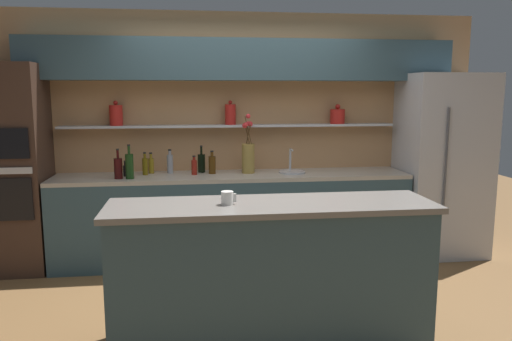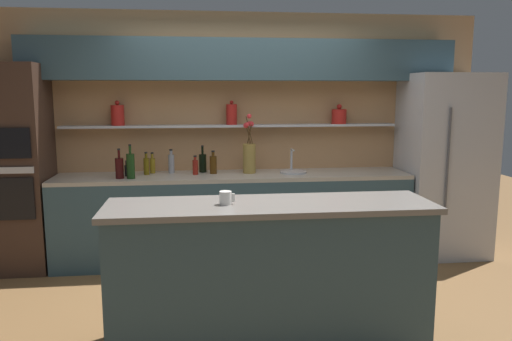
# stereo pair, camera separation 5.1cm
# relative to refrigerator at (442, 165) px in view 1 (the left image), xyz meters

# --- Properties ---
(ground_plane) EXTENTS (12.00, 12.00, 0.00)m
(ground_plane) POSITION_rel_refrigerator_xyz_m (-2.17, -1.20, -0.98)
(ground_plane) COLOR brown
(back_wall_unit) EXTENTS (5.20, 0.44, 2.60)m
(back_wall_unit) POSITION_rel_refrigerator_xyz_m (-2.17, 0.33, 0.57)
(back_wall_unit) COLOR tan
(back_wall_unit) RESTS_ON ground_plane
(back_counter_unit) EXTENTS (3.65, 0.62, 0.92)m
(back_counter_unit) POSITION_rel_refrigerator_xyz_m (-2.28, 0.04, -0.52)
(back_counter_unit) COLOR #334C56
(back_counter_unit) RESTS_ON ground_plane
(island_counter) EXTENTS (2.24, 0.61, 1.02)m
(island_counter) POSITION_rel_refrigerator_xyz_m (-2.17, -1.78, -0.47)
(island_counter) COLOR #334C56
(island_counter) RESTS_ON ground_plane
(refrigerator) EXTENTS (0.87, 0.73, 1.96)m
(refrigerator) POSITION_rel_refrigerator_xyz_m (0.00, 0.00, 0.00)
(refrigerator) COLOR #B7B7BC
(refrigerator) RESTS_ON ground_plane
(oven_tower) EXTENTS (0.64, 0.64, 2.04)m
(oven_tower) POSITION_rel_refrigerator_xyz_m (-4.44, 0.04, 0.04)
(oven_tower) COLOR #3D281E
(oven_tower) RESTS_ON ground_plane
(flower_vase) EXTENTS (0.13, 0.19, 0.62)m
(flower_vase) POSITION_rel_refrigerator_xyz_m (-2.11, 0.10, 0.14)
(flower_vase) COLOR olive
(flower_vase) RESTS_ON back_counter_unit
(sink_fixture) EXTENTS (0.28, 0.28, 0.25)m
(sink_fixture) POSITION_rel_refrigerator_xyz_m (-1.65, 0.05, -0.03)
(sink_fixture) COLOR #B7B7BC
(sink_fixture) RESTS_ON back_counter_unit
(bottle_wine_0) EXTENTS (0.08, 0.08, 0.34)m
(bottle_wine_0) POSITION_rel_refrigerator_xyz_m (-3.31, -0.10, 0.07)
(bottle_wine_0) COLOR #193814
(bottle_wine_0) RESTS_ON back_counter_unit
(bottle_wine_1) EXTENTS (0.08, 0.08, 0.29)m
(bottle_wine_1) POSITION_rel_refrigerator_xyz_m (-2.60, 0.21, 0.04)
(bottle_wine_1) COLOR black
(bottle_wine_1) RESTS_ON back_counter_unit
(bottle_wine_2) EXTENTS (0.08, 0.08, 0.30)m
(bottle_wine_2) POSITION_rel_refrigerator_xyz_m (-3.42, -0.09, 0.05)
(bottle_wine_2) COLOR #380C0C
(bottle_wine_2) RESTS_ON back_counter_unit
(bottle_spirit_3) EXTENTS (0.07, 0.07, 0.24)m
(bottle_spirit_3) POSITION_rel_refrigerator_xyz_m (-2.49, 0.10, 0.04)
(bottle_spirit_3) COLOR #4C2D0C
(bottle_spirit_3) RESTS_ON back_counter_unit
(bottle_oil_4) EXTENTS (0.06, 0.06, 0.24)m
(bottle_oil_4) POSITION_rel_refrigerator_xyz_m (-3.18, 0.11, 0.04)
(bottle_oil_4) COLOR brown
(bottle_oil_4) RESTS_ON back_counter_unit
(bottle_spirit_5) EXTENTS (0.06, 0.06, 0.25)m
(bottle_spirit_5) POSITION_rel_refrigerator_xyz_m (-2.93, 0.19, 0.05)
(bottle_spirit_5) COLOR gray
(bottle_spirit_5) RESTS_ON back_counter_unit
(bottle_sauce_6) EXTENTS (0.06, 0.06, 0.20)m
(bottle_sauce_6) POSITION_rel_refrigerator_xyz_m (-2.68, 0.06, 0.02)
(bottle_sauce_6) COLOR maroon
(bottle_sauce_6) RESTS_ON back_counter_unit
(bottle_oil_7) EXTENTS (0.06, 0.06, 0.22)m
(bottle_oil_7) POSITION_rel_refrigerator_xyz_m (-3.12, 0.21, 0.03)
(bottle_oil_7) COLOR olive
(bottle_oil_7) RESTS_ON back_counter_unit
(bottle_sauce_8) EXTENTS (0.05, 0.05, 0.16)m
(bottle_sauce_8) POSITION_rel_refrigerator_xyz_m (-3.36, 0.05, 0.01)
(bottle_sauce_8) COLOR black
(bottle_sauce_8) RESTS_ON back_counter_unit
(coffee_mug) EXTENTS (0.10, 0.08, 0.09)m
(coffee_mug) POSITION_rel_refrigerator_xyz_m (-2.47, -1.78, 0.09)
(coffee_mug) COLOR silver
(coffee_mug) RESTS_ON island_counter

